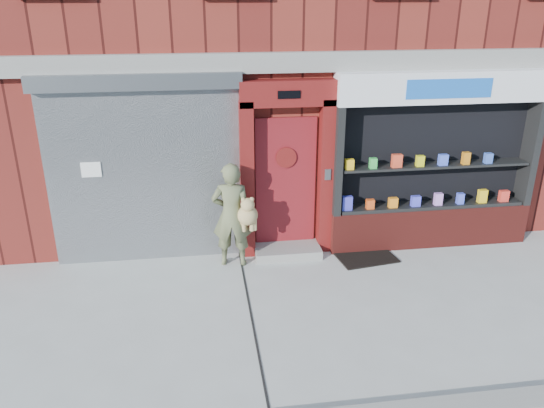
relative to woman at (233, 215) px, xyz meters
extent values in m
plane|color=#9E9E99|center=(1.66, -1.52, -0.86)|extent=(80.00, 80.00, 0.00)
cube|color=gray|center=(1.66, 0.40, 2.29)|extent=(12.00, 0.16, 0.30)
cube|color=gray|center=(-1.34, 0.42, 0.54)|extent=(3.00, 0.10, 2.80)
cube|color=slate|center=(-1.34, 0.36, 2.06)|extent=(3.10, 0.30, 0.24)
cube|color=white|center=(-2.14, 0.35, 0.74)|extent=(0.30, 0.01, 0.24)
cube|color=#5E1010|center=(0.26, 0.34, 0.44)|extent=(0.22, 0.28, 2.60)
cube|color=#5E1010|center=(1.56, 0.34, 0.44)|extent=(0.22, 0.28, 2.60)
cube|color=#5E1010|center=(0.91, 0.34, 1.84)|extent=(1.50, 0.28, 0.40)
cube|color=black|center=(0.91, 0.19, 1.84)|extent=(0.35, 0.01, 0.12)
cube|color=maroon|center=(0.91, 0.45, 0.34)|extent=(1.00, 0.06, 2.20)
cylinder|color=black|center=(0.91, 0.41, 0.79)|extent=(0.28, 0.02, 0.28)
cylinder|color=#5E1010|center=(0.91, 0.40, 0.79)|extent=(0.34, 0.02, 0.34)
cube|color=gray|center=(0.91, 0.18, -0.79)|extent=(1.10, 0.55, 0.15)
cube|color=slate|center=(1.56, 0.19, 0.54)|extent=(0.10, 0.02, 0.18)
cube|color=maroon|center=(3.41, 0.28, -0.51)|extent=(3.50, 0.40, 0.70)
cube|color=black|center=(1.72, 0.28, 0.74)|extent=(0.12, 0.40, 1.80)
cube|color=black|center=(5.10, 0.28, 0.74)|extent=(0.12, 0.40, 1.80)
cube|color=black|center=(3.41, 0.46, 0.74)|extent=(3.30, 0.03, 1.80)
cube|color=black|center=(3.41, 0.28, -0.13)|extent=(3.20, 0.36, 0.06)
cube|color=black|center=(3.41, 0.28, 0.59)|extent=(3.20, 0.36, 0.04)
cube|color=white|center=(3.41, 0.28, 1.89)|extent=(3.50, 0.40, 0.50)
cube|color=#1753B0|center=(3.41, 0.07, 1.89)|extent=(1.40, 0.01, 0.30)
cube|color=#3B3BC8|center=(1.91, 0.20, 0.02)|extent=(0.17, 0.09, 0.24)
cube|color=#ED5019|center=(2.31, 0.20, -0.02)|extent=(0.13, 0.09, 0.16)
cube|color=orange|center=(2.71, 0.20, -0.02)|extent=(0.15, 0.09, 0.17)
cube|color=#4548EB|center=(3.11, 0.20, -0.01)|extent=(0.15, 0.09, 0.18)
cube|color=#CD86F1|center=(3.51, 0.20, 0.00)|extent=(0.13, 0.09, 0.21)
cube|color=#4557ED|center=(3.91, 0.20, -0.01)|extent=(0.11, 0.09, 0.19)
cube|color=yellow|center=(4.31, 0.20, 0.01)|extent=(0.15, 0.09, 0.23)
cube|color=red|center=(4.71, 0.20, -0.01)|extent=(0.16, 0.09, 0.19)
cube|color=yellow|center=(1.91, 0.20, 0.69)|extent=(0.14, 0.09, 0.17)
cube|color=green|center=(2.31, 0.20, 0.69)|extent=(0.11, 0.09, 0.17)
cube|color=#EA4729|center=(2.71, 0.20, 0.71)|extent=(0.16, 0.09, 0.22)
cube|color=yellow|center=(3.11, 0.20, 0.70)|extent=(0.12, 0.09, 0.18)
cube|color=#4561EB|center=(3.51, 0.20, 0.70)|extent=(0.15, 0.09, 0.18)
cube|color=orange|center=(3.91, 0.20, 0.71)|extent=(0.12, 0.09, 0.20)
cube|color=blue|center=(4.31, 0.20, 0.69)|extent=(0.13, 0.09, 0.17)
imported|color=#5B603F|center=(-0.03, 0.01, 0.00)|extent=(0.68, 0.50, 1.72)
sphere|color=tan|center=(0.22, -0.07, 0.01)|extent=(0.33, 0.33, 0.33)
sphere|color=tan|center=(0.22, -0.12, 0.21)|extent=(0.22, 0.22, 0.22)
sphere|color=tan|center=(0.16, -0.12, 0.29)|extent=(0.08, 0.08, 0.08)
sphere|color=tan|center=(0.29, -0.12, 0.29)|extent=(0.08, 0.08, 0.08)
cylinder|color=tan|center=(0.11, -0.07, -0.15)|extent=(0.08, 0.08, 0.20)
cylinder|color=tan|center=(0.33, -0.07, -0.15)|extent=(0.08, 0.08, 0.20)
cylinder|color=tan|center=(0.16, -0.09, -0.15)|extent=(0.08, 0.08, 0.20)
cylinder|color=tan|center=(0.29, -0.09, -0.15)|extent=(0.08, 0.08, 0.20)
cube|color=black|center=(2.19, -0.10, -0.85)|extent=(1.04, 0.80, 0.02)
camera|label=1|loc=(-0.49, -7.72, 3.25)|focal=35.00mm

